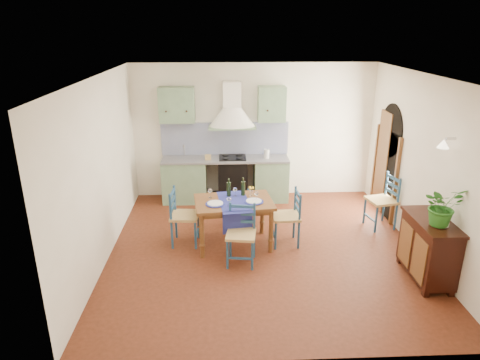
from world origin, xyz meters
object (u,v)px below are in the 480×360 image
(potted_plant, at_px, (443,206))
(chair_near, at_px, (241,234))
(dining_table, at_px, (234,206))
(sideboard, at_px, (428,247))

(potted_plant, bearing_deg, chair_near, 164.81)
(chair_near, relative_size, potted_plant, 1.68)
(dining_table, xyz_separation_m, chair_near, (0.09, -0.57, -0.22))
(dining_table, height_order, chair_near, dining_table)
(dining_table, xyz_separation_m, potted_plant, (2.76, -1.29, 0.51))
(sideboard, bearing_deg, potted_plant, -83.37)
(sideboard, distance_m, potted_plant, 0.72)
(chair_near, bearing_deg, dining_table, 99.24)
(dining_table, height_order, potted_plant, potted_plant)
(chair_near, height_order, sideboard, chair_near)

